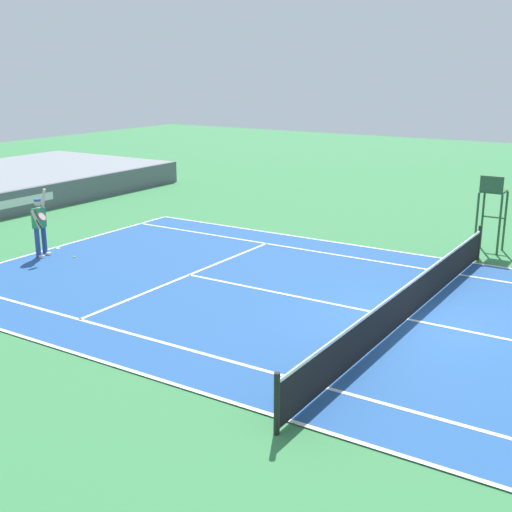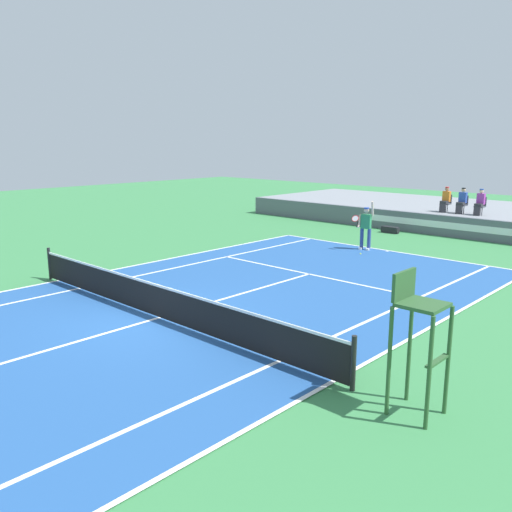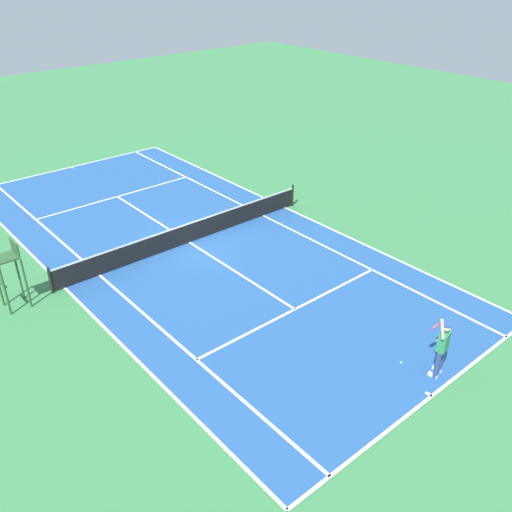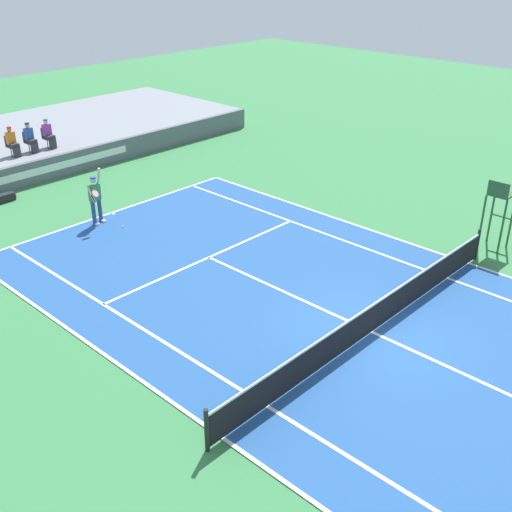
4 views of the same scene
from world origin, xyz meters
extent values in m
plane|color=#387F47|center=(0.00, 0.00, 0.00)|extent=(80.00, 80.00, 0.00)
cube|color=#235193|center=(0.00, 0.00, 0.01)|extent=(10.98, 23.78, 0.02)
cube|color=white|center=(0.00, 11.89, 0.02)|extent=(10.98, 0.10, 0.01)
cube|color=white|center=(-5.49, 0.00, 0.02)|extent=(0.10, 23.78, 0.01)
cube|color=white|center=(5.49, 0.00, 0.02)|extent=(0.10, 23.78, 0.01)
cube|color=white|center=(-4.11, 0.00, 0.02)|extent=(0.10, 23.78, 0.01)
cube|color=white|center=(4.11, 0.00, 0.02)|extent=(0.10, 23.78, 0.01)
cube|color=white|center=(0.00, 6.40, 0.02)|extent=(8.22, 0.10, 0.01)
cube|color=white|center=(0.00, 0.00, 0.02)|extent=(0.10, 12.80, 0.01)
cube|color=white|center=(0.00, 11.79, 0.02)|extent=(0.10, 0.20, 0.01)
cylinder|color=black|center=(-5.94, 0.00, 0.54)|extent=(0.10, 0.10, 1.07)
cylinder|color=black|center=(5.94, 0.00, 0.54)|extent=(0.10, 0.10, 1.07)
cube|color=black|center=(0.00, 0.00, 0.48)|extent=(11.78, 0.02, 0.84)
cube|color=white|center=(0.00, 0.00, 0.90)|extent=(11.78, 0.03, 0.06)
cylinder|color=navy|center=(-0.74, 11.49, 0.46)|extent=(0.15, 0.15, 0.92)
cylinder|color=navy|center=(-1.05, 11.42, 0.46)|extent=(0.15, 0.15, 0.92)
cube|color=white|center=(-0.72, 11.43, 0.05)|extent=(0.18, 0.30, 0.10)
cube|color=white|center=(-1.04, 11.36, 0.05)|extent=(0.18, 0.30, 0.10)
cube|color=#2D8C51|center=(-0.89, 11.45, 1.22)|extent=(0.44, 0.32, 0.60)
sphere|color=beige|center=(-0.89, 11.45, 1.69)|extent=(0.22, 0.22, 0.22)
cylinder|color=#2D4CA8|center=(-0.89, 11.45, 1.78)|extent=(0.21, 0.21, 0.06)
cylinder|color=beige|center=(-0.63, 11.48, 1.78)|extent=(0.13, 0.23, 0.61)
cylinder|color=beige|center=(-1.13, 11.30, 1.24)|extent=(0.16, 0.34, 0.56)
cylinder|color=black|center=(-1.14, 11.17, 1.11)|extent=(0.08, 0.19, 0.25)
torus|color=red|center=(-1.14, 11.00, 1.37)|extent=(0.34, 0.26, 0.26)
cylinder|color=silver|center=(-1.14, 11.00, 1.37)|extent=(0.30, 0.21, 0.22)
sphere|color=#D1E533|center=(-0.50, 10.48, 0.03)|extent=(0.07, 0.07, 0.07)
cylinder|color=#2D562D|center=(7.55, 0.35, 0.95)|extent=(0.07, 0.07, 1.90)
cylinder|color=#2D562D|center=(7.55, -0.35, 0.95)|extent=(0.07, 0.07, 1.90)
cylinder|color=#2D562D|center=(6.85, 0.35, 0.95)|extent=(0.07, 0.07, 1.90)
cylinder|color=#2D562D|center=(6.85, -0.35, 0.95)|extent=(0.07, 0.07, 1.90)
cube|color=#2D562D|center=(7.20, 0.00, 1.93)|extent=(0.70, 0.70, 0.06)
cube|color=#2D562D|center=(6.85, 0.00, 2.20)|extent=(0.06, 0.70, 0.48)
cube|color=#2D562D|center=(7.51, 0.00, 1.04)|extent=(0.10, 0.70, 0.04)
camera|label=1|loc=(-14.17, -4.86, 5.66)|focal=47.17mm
camera|label=2|loc=(10.87, -7.88, 4.53)|focal=37.33mm
camera|label=3|loc=(11.09, 17.45, 10.92)|focal=38.67mm
camera|label=4|loc=(-12.25, -7.35, 9.33)|focal=43.93mm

